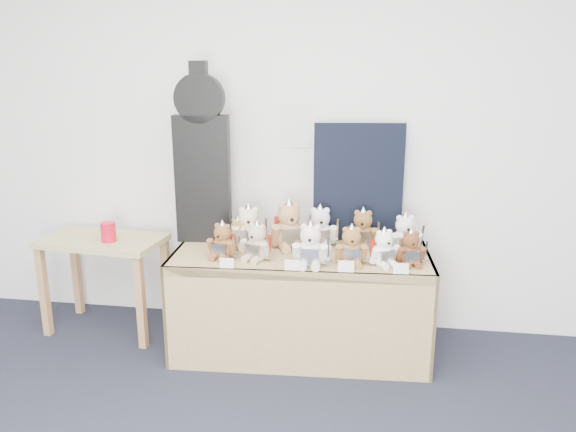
# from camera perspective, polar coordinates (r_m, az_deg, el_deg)

# --- Properties ---
(room_shell) EXTENTS (6.00, 6.00, 6.00)m
(room_shell) POSITION_cam_1_polar(r_m,az_deg,el_deg) (3.87, 0.79, 9.13)
(room_shell) COLOR white
(room_shell) RESTS_ON floor
(display_table) EXTENTS (1.66, 0.77, 0.68)m
(display_table) POSITION_cam_1_polar(r_m,az_deg,el_deg) (3.56, 1.23, -6.34)
(display_table) COLOR #94754B
(display_table) RESTS_ON floor
(side_table) EXTENTS (0.86, 0.53, 0.68)m
(side_table) POSITION_cam_1_polar(r_m,az_deg,el_deg) (4.10, -18.21, -3.78)
(side_table) COLOR tan
(side_table) RESTS_ON floor
(guitar_case) EXTENTS (0.37, 0.14, 1.18)m
(guitar_case) POSITION_cam_1_polar(r_m,az_deg,el_deg) (3.73, -8.74, 6.05)
(guitar_case) COLOR black
(guitar_case) RESTS_ON display_table
(navy_board) EXTENTS (0.59, 0.08, 0.79)m
(navy_board) POSITION_cam_1_polar(r_m,az_deg,el_deg) (3.75, 7.15, 3.34)
(navy_board) COLOR black
(navy_board) RESTS_ON display_table
(red_cup) EXTENTS (0.10, 0.10, 0.13)m
(red_cup) POSITION_cam_1_polar(r_m,az_deg,el_deg) (3.95, -17.79, -1.56)
(red_cup) COLOR red
(red_cup) RESTS_ON side_table
(teddy_front_far_left) EXTENTS (0.21, 0.19, 0.25)m
(teddy_front_far_left) POSITION_cam_1_polar(r_m,az_deg,el_deg) (3.47, -6.67, -2.67)
(teddy_front_far_left) COLOR brown
(teddy_front_far_left) RESTS_ON display_table
(teddy_front_left) EXTENTS (0.21, 0.20, 0.26)m
(teddy_front_left) POSITION_cam_1_polar(r_m,az_deg,el_deg) (3.43, -3.18, -2.77)
(teddy_front_left) COLOR tan
(teddy_front_left) RESTS_ON display_table
(teddy_front_centre) EXTENTS (0.24, 0.19, 0.29)m
(teddy_front_centre) POSITION_cam_1_polar(r_m,az_deg,el_deg) (3.32, 2.29, -3.14)
(teddy_front_centre) COLOR white
(teddy_front_centre) RESTS_ON display_table
(teddy_front_right) EXTENTS (0.22, 0.18, 0.26)m
(teddy_front_right) POSITION_cam_1_polar(r_m,az_deg,el_deg) (3.36, 6.45, -3.18)
(teddy_front_right) COLOR olive
(teddy_front_right) RESTS_ON display_table
(teddy_front_far_right) EXTENTS (0.21, 0.20, 0.25)m
(teddy_front_far_right) POSITION_cam_1_polar(r_m,az_deg,el_deg) (3.38, 9.72, -3.32)
(teddy_front_far_right) COLOR white
(teddy_front_far_right) RESTS_ON display_table
(teddy_front_end) EXTENTS (0.20, 0.17, 0.24)m
(teddy_front_end) POSITION_cam_1_polar(r_m,az_deg,el_deg) (3.41, 12.35, -3.35)
(teddy_front_end) COLOR brown
(teddy_front_end) RESTS_ON display_table
(teddy_back_left) EXTENTS (0.26, 0.22, 0.31)m
(teddy_back_left) POSITION_cam_1_polar(r_m,az_deg,el_deg) (3.66, -4.00, -1.29)
(teddy_back_left) COLOR beige
(teddy_back_left) RESTS_ON display_table
(teddy_back_centre_left) EXTENTS (0.29, 0.27, 0.35)m
(teddy_back_centre_left) POSITION_cam_1_polar(r_m,az_deg,el_deg) (3.63, 0.14, -1.17)
(teddy_back_centre_left) COLOR #AD8056
(teddy_back_centre_left) RESTS_ON display_table
(teddy_back_centre_right) EXTENTS (0.25, 0.22, 0.30)m
(teddy_back_centre_right) POSITION_cam_1_polar(r_m,az_deg,el_deg) (3.67, 3.29, -1.30)
(teddy_back_centre_right) COLOR white
(teddy_back_centre_right) RESTS_ON display_table
(teddy_back_right) EXTENTS (0.23, 0.19, 0.28)m
(teddy_back_right) POSITION_cam_1_polar(r_m,az_deg,el_deg) (3.68, 7.58, -1.44)
(teddy_back_right) COLOR brown
(teddy_back_right) RESTS_ON display_table
(teddy_back_end) EXTENTS (0.24, 0.21, 0.28)m
(teddy_back_end) POSITION_cam_1_polar(r_m,az_deg,el_deg) (3.61, 11.79, -1.97)
(teddy_back_end) COLOR white
(teddy_back_end) RESTS_ON display_table
(teddy_back_far_left) EXTENTS (0.17, 0.16, 0.21)m
(teddy_back_far_left) POSITION_cam_1_polar(r_m,az_deg,el_deg) (3.68, -5.14, -1.83)
(teddy_back_far_left) COLOR olive
(teddy_back_far_left) RESTS_ON display_table
(entry_card_a) EXTENTS (0.08, 0.02, 0.06)m
(entry_card_a) POSITION_cam_1_polar(r_m,az_deg,el_deg) (3.31, -6.24, -4.78)
(entry_card_a) COLOR silver
(entry_card_a) RESTS_ON display_table
(entry_card_b) EXTENTS (0.09, 0.02, 0.06)m
(entry_card_b) POSITION_cam_1_polar(r_m,az_deg,el_deg) (3.26, 0.41, -5.01)
(entry_card_b) COLOR silver
(entry_card_b) RESTS_ON display_table
(entry_card_c) EXTENTS (0.09, 0.03, 0.07)m
(entry_card_c) POSITION_cam_1_polar(r_m,az_deg,el_deg) (3.25, 5.92, -5.12)
(entry_card_c) COLOR silver
(entry_card_c) RESTS_ON display_table
(entry_card_d) EXTENTS (0.09, 0.02, 0.06)m
(entry_card_d) POSITION_cam_1_polar(r_m,az_deg,el_deg) (3.27, 11.41, -5.26)
(entry_card_d) COLOR silver
(entry_card_d) RESTS_ON display_table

